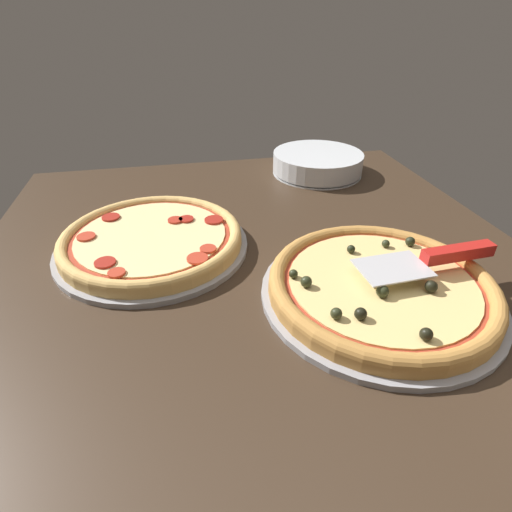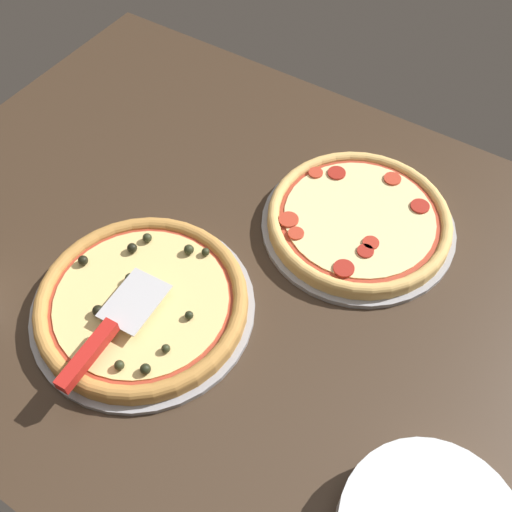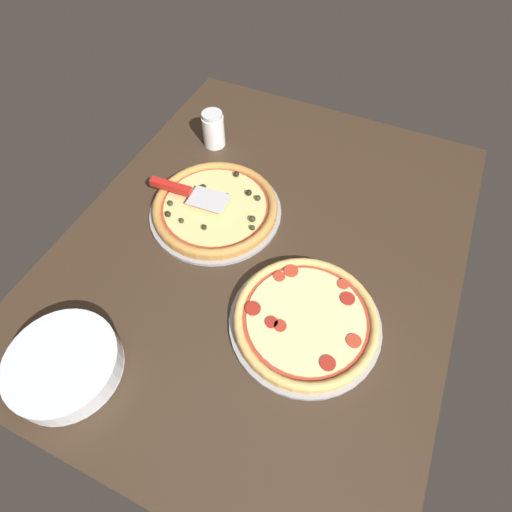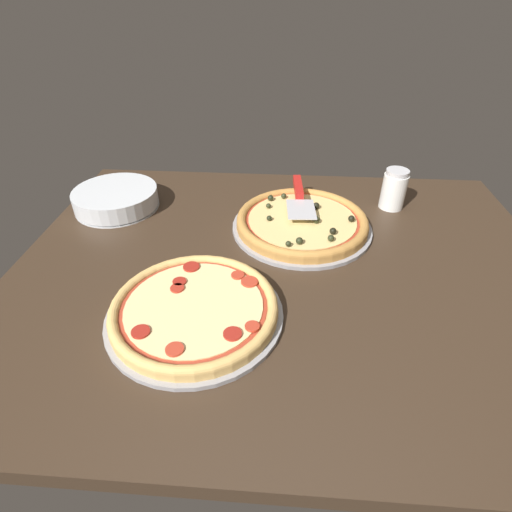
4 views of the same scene
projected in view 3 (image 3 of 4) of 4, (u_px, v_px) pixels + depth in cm
name	position (u px, v px, depth cm)	size (l,w,h in cm)	color
ground_plane	(263.00, 247.00, 107.89)	(127.40, 101.01, 3.60)	#38281C
pizza_pan_front	(216.00, 211.00, 112.17)	(36.91, 36.91, 1.00)	#939399
pizza_front	(215.00, 207.00, 110.62)	(34.70, 34.70, 3.93)	#B77F3D
pizza_pan_back	(305.00, 323.00, 92.43)	(35.26, 35.26, 1.00)	#939399
pizza_back	(306.00, 319.00, 90.88)	(33.14, 33.14, 2.79)	#DBAD60
serving_spatula	(181.00, 190.00, 109.83)	(7.98, 22.96, 2.00)	#B7B7BC
plate_stack	(64.00, 365.00, 84.31)	(23.68, 23.68, 5.60)	silver
parmesan_shaker	(213.00, 129.00, 125.01)	(6.86, 6.86, 11.46)	white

